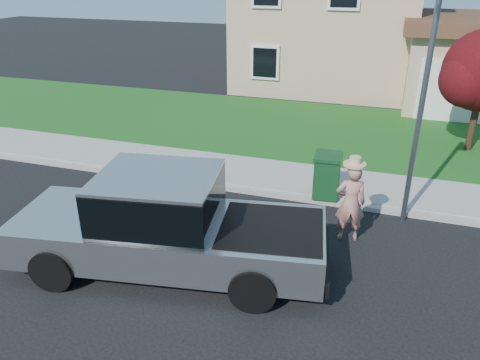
# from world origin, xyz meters

# --- Properties ---
(ground) EXTENTS (80.00, 80.00, 0.00)m
(ground) POSITION_xyz_m (0.00, 0.00, 0.00)
(ground) COLOR black
(ground) RESTS_ON ground
(curb) EXTENTS (40.00, 0.20, 0.12)m
(curb) POSITION_xyz_m (1.00, 2.90, 0.06)
(curb) COLOR gray
(curb) RESTS_ON ground
(sidewalk) EXTENTS (40.00, 2.00, 0.15)m
(sidewalk) POSITION_xyz_m (1.00, 4.00, 0.07)
(sidewalk) COLOR gray
(sidewalk) RESTS_ON ground
(lawn) EXTENTS (40.00, 7.00, 0.10)m
(lawn) POSITION_xyz_m (1.00, 8.50, 0.05)
(lawn) COLOR #134416
(lawn) RESTS_ON ground
(house) EXTENTS (14.00, 11.30, 6.85)m
(house) POSITION_xyz_m (1.31, 16.38, 3.17)
(house) COLOR tan
(house) RESTS_ON ground
(pickup_truck) EXTENTS (6.36, 2.98, 2.01)m
(pickup_truck) POSITION_xyz_m (-0.53, -0.80, 0.94)
(pickup_truck) COLOR black
(pickup_truck) RESTS_ON ground
(woman) EXTENTS (0.72, 0.55, 1.94)m
(woman) POSITION_xyz_m (2.72, 1.40, 0.92)
(woman) COLOR tan
(woman) RESTS_ON ground
(trash_bin) EXTENTS (0.71, 0.81, 1.10)m
(trash_bin) POSITION_xyz_m (1.98, 3.10, 0.71)
(trash_bin) COLOR #103A1A
(trash_bin) RESTS_ON sidewalk
(street_lamp) EXTENTS (0.26, 0.67, 5.20)m
(street_lamp) POSITION_xyz_m (3.89, 2.56, 2.97)
(street_lamp) COLOR slate
(street_lamp) RESTS_ON ground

